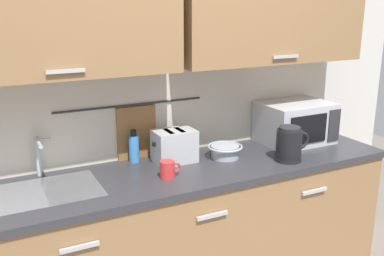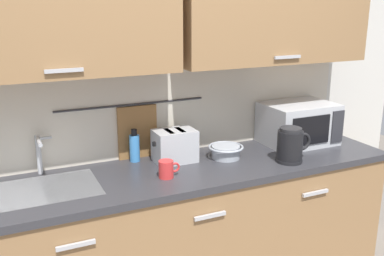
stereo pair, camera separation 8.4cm
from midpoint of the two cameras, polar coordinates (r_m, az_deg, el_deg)
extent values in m
cube|color=#997047|center=(2.73, -1.67, -14.37)|extent=(2.50, 0.60, 0.86)
cube|color=#B7B7BC|center=(2.14, -15.43, -14.64)|extent=(0.18, 0.02, 0.02)
cube|color=#B7B7BC|center=(2.34, 1.58, -11.25)|extent=(0.18, 0.02, 0.02)
cube|color=#B7B7BC|center=(2.70, 14.66, -7.90)|extent=(0.18, 0.02, 0.02)
cube|color=#333338|center=(2.53, -1.75, -5.55)|extent=(2.53, 0.63, 0.04)
cube|color=#9EA0A5|center=(2.37, -19.08, -8.68)|extent=(0.52, 0.38, 0.09)
cube|color=silver|center=(2.72, -4.76, 4.04)|extent=(3.70, 0.06, 2.50)
cube|color=beige|center=(2.70, -4.44, 2.34)|extent=(2.50, 0.01, 0.55)
cube|color=#997047|center=(2.30, -18.51, 14.95)|extent=(1.23, 0.33, 0.70)
cube|color=#B7B7BC|center=(2.15, -17.09, 7.02)|extent=(0.18, 0.01, 0.02)
cube|color=#997047|center=(2.80, 9.20, 15.57)|extent=(1.23, 0.33, 0.70)
cube|color=#B7B7BC|center=(2.68, 11.12, 9.03)|extent=(0.18, 0.01, 0.02)
cylinder|color=#333338|center=(2.61, -8.77, 2.94)|extent=(0.90, 0.01, 0.01)
cube|color=olive|center=(2.66, -8.05, -0.80)|extent=(0.24, 0.02, 0.34)
cylinder|color=#B2B5BA|center=(2.53, -20.15, -3.46)|extent=(0.03, 0.03, 0.22)
cylinder|color=#B2B5BA|center=(2.42, -20.13, -1.80)|extent=(0.02, 0.16, 0.02)
cube|color=#B2B5BA|center=(2.51, -19.44, -1.40)|extent=(0.07, 0.02, 0.01)
cube|color=silver|center=(3.02, 12.38, 0.71)|extent=(0.46, 0.34, 0.27)
cube|color=black|center=(2.87, 14.00, -0.19)|extent=(0.29, 0.01, 0.18)
cube|color=#2D2D33|center=(3.01, 17.11, 0.32)|extent=(0.09, 0.01, 0.21)
cylinder|color=black|center=(2.69, 11.39, -3.94)|extent=(0.16, 0.16, 0.02)
cylinder|color=black|center=(2.66, 11.50, -2.03)|extent=(0.15, 0.15, 0.17)
cylinder|color=#262628|center=(2.63, 11.62, -0.06)|extent=(0.13, 0.13, 0.02)
torus|color=black|center=(2.71, 13.06, -1.58)|extent=(0.11, 0.02, 0.11)
cylinder|color=#3F8CD8|center=(2.62, -8.41, -2.69)|extent=(0.06, 0.06, 0.16)
cylinder|color=black|center=(2.59, -8.49, -0.63)|extent=(0.03, 0.03, 0.04)
cylinder|color=red|center=(2.37, -4.22, -5.37)|extent=(0.08, 0.08, 0.09)
torus|color=red|center=(2.39, -3.07, -5.13)|extent=(0.06, 0.01, 0.06)
cylinder|color=#A5ADB7|center=(2.68, 3.38, -3.07)|extent=(0.17, 0.17, 0.07)
torus|color=#A5ADB7|center=(2.67, 3.39, -2.43)|extent=(0.21, 0.21, 0.01)
cube|color=#B7BABF|center=(2.60, -3.21, -2.33)|extent=(0.24, 0.17, 0.19)
cube|color=black|center=(2.56, -3.96, -0.55)|extent=(0.03, 0.12, 0.01)
cube|color=black|center=(2.58, -2.53, -0.35)|extent=(0.03, 0.12, 0.01)
cube|color=black|center=(2.54, -5.87, -2.12)|extent=(0.02, 0.02, 0.02)
camera|label=1|loc=(0.04, -90.96, -0.27)|focal=41.33mm
camera|label=2|loc=(0.04, 89.04, 0.27)|focal=41.33mm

